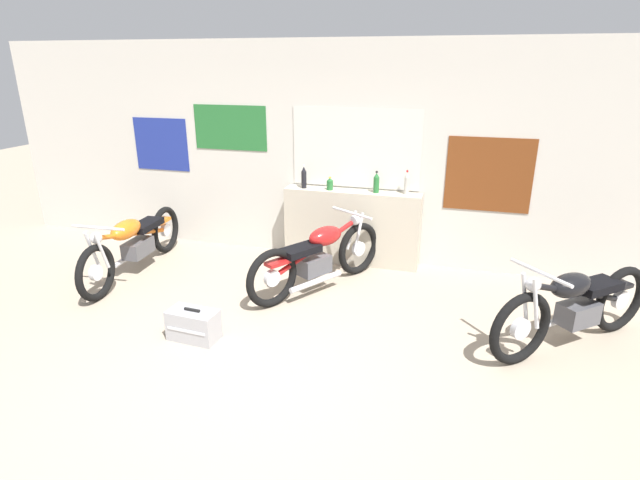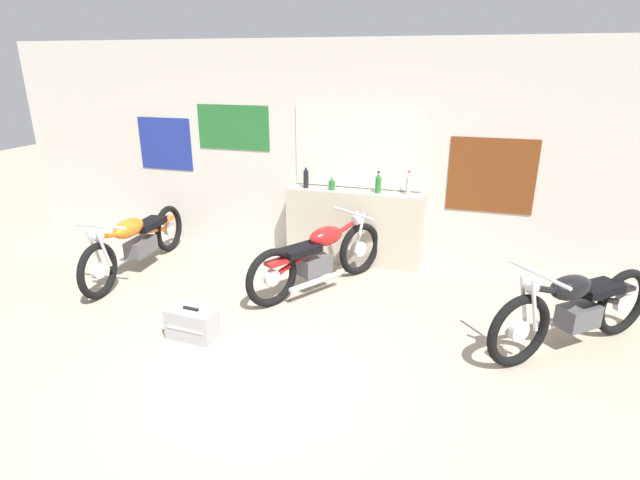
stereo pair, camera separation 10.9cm
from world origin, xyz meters
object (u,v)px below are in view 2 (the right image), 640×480
object	(u,v)px
motorcycle_black	(575,308)
motorcycle_red	(319,256)
bottle_center	(378,183)
bottle_right_center	(409,184)
motorcycle_orange	(136,241)
bottle_leftmost	(306,178)
hard_case_silver	(192,324)
bottle_left_center	(332,184)

from	to	relation	value
motorcycle_black	motorcycle_red	distance (m)	2.66
bottle_center	motorcycle_black	distance (m)	2.67
motorcycle_black	motorcycle_red	xyz separation A→B (m)	(-2.61, 0.56, -0.01)
bottle_center	bottle_right_center	distance (m)	0.37
bottle_center	motorcycle_orange	distance (m)	3.11
bottle_leftmost	bottle_center	world-z (taller)	bottle_leftmost
bottle_center	bottle_right_center	world-z (taller)	bottle_right_center
motorcycle_red	bottle_right_center	bearing A→B (deg)	47.87
bottle_center	hard_case_silver	distance (m)	2.85
bottle_center	hard_case_silver	world-z (taller)	bottle_center
motorcycle_orange	bottle_center	bearing A→B (deg)	21.19
bottle_leftmost	motorcycle_red	distance (m)	1.23
bottle_leftmost	motorcycle_red	xyz separation A→B (m)	(0.46, -0.90, -0.70)
bottle_center	motorcycle_black	size ratio (longest dim) A/B	0.18
bottle_center	motorcycle_black	bearing A→B (deg)	-34.78
bottle_leftmost	bottle_right_center	bearing A→B (deg)	2.24
bottle_right_center	hard_case_silver	xyz separation A→B (m)	(-1.70, -2.37, -0.96)
bottle_leftmost	motorcycle_orange	world-z (taller)	bottle_leftmost
bottle_leftmost	hard_case_silver	bearing A→B (deg)	-99.30
motorcycle_black	hard_case_silver	bearing A→B (deg)	-165.92
motorcycle_black	hard_case_silver	xyz separation A→B (m)	(-3.44, -0.86, -0.27)
bottle_left_center	motorcycle_orange	xyz separation A→B (m)	(-2.24, -1.08, -0.64)
bottle_center	motorcycle_red	xyz separation A→B (m)	(-0.49, -0.92, -0.69)
bottle_center	motorcycle_orange	size ratio (longest dim) A/B	0.13
bottle_leftmost	hard_case_silver	world-z (taller)	bottle_leftmost
motorcycle_black	motorcycle_red	bearing A→B (deg)	167.96
motorcycle_orange	motorcycle_red	distance (m)	2.35
motorcycle_red	hard_case_silver	xyz separation A→B (m)	(-0.84, -1.42, -0.26)
motorcycle_black	bottle_right_center	bearing A→B (deg)	139.26
bottle_leftmost	bottle_left_center	distance (m)	0.35
motorcycle_red	bottle_left_center	bearing A→B (deg)	96.88
motorcycle_black	hard_case_silver	distance (m)	3.56
bottle_left_center	bottle_right_center	bearing A→B (deg)	3.14
bottle_leftmost	bottle_left_center	bearing A→B (deg)	-0.27
bottle_right_center	motorcycle_orange	distance (m)	3.47
bottle_leftmost	hard_case_silver	xyz separation A→B (m)	(-0.38, -2.32, -0.96)
motorcycle_red	motorcycle_black	bearing A→B (deg)	-12.04
bottle_right_center	bottle_left_center	bearing A→B (deg)	-176.86
hard_case_silver	motorcycle_black	bearing A→B (deg)	14.08
motorcycle_black	bottle_center	bearing A→B (deg)	145.22
bottle_leftmost	bottle_left_center	size ratio (longest dim) A/B	1.82
bottle_left_center	bottle_right_center	world-z (taller)	bottle_right_center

